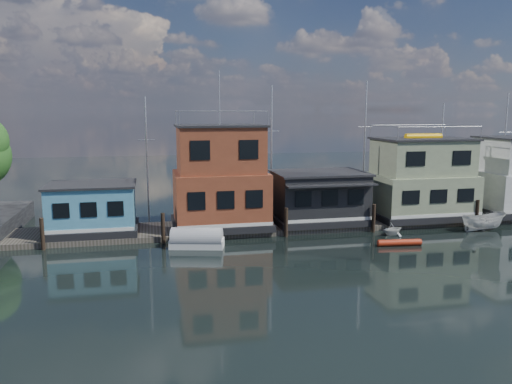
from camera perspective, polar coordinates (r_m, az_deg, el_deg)
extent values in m
plane|color=black|center=(30.59, 15.47, -8.79)|extent=(160.00, 160.00, 0.00)
cube|color=#595147|center=(41.15, 7.79, -3.58)|extent=(48.00, 5.00, 0.40)
cube|color=black|center=(38.93, -18.06, -4.03)|extent=(6.40, 4.90, 0.50)
cube|color=#4F9ABF|center=(38.58, -18.19, -1.50)|extent=(6.00, 4.50, 3.00)
cube|color=black|center=(38.33, -18.31, 0.82)|extent=(6.30, 4.80, 0.16)
cube|color=black|center=(39.04, -4.04, -3.54)|extent=(7.40, 5.90, 0.50)
cube|color=brown|center=(38.63, -4.08, -0.47)|extent=(7.00, 5.50, 3.74)
cube|color=brown|center=(38.18, -4.14, 4.86)|extent=(6.30, 4.95, 3.46)
cube|color=black|center=(38.08, -4.17, 7.57)|extent=(6.65, 5.23, 0.16)
cylinder|color=silver|center=(38.07, -4.21, 10.70)|extent=(0.08, 0.08, 4.00)
cube|color=black|center=(40.89, 7.15, -3.00)|extent=(7.40, 5.40, 0.50)
cube|color=black|center=(40.52, 7.20, -0.31)|extent=(7.00, 5.00, 3.40)
cube|color=black|center=(40.26, 7.25, 2.19)|extent=(7.30, 5.30, 0.16)
cube|color=black|center=(37.73, 8.63, 0.77)|extent=(7.00, 1.20, 0.12)
cube|color=black|center=(44.61, 18.15, -2.36)|extent=(8.40, 5.90, 0.50)
cube|color=gray|center=(44.30, 18.27, -0.07)|extent=(8.00, 5.50, 3.12)
cube|color=gray|center=(43.93, 18.47, 3.79)|extent=(7.20, 4.95, 2.88)
cube|color=black|center=(43.82, 18.57, 5.77)|extent=(7.60, 5.23, 0.16)
cylinder|color=#FFB405|center=(43.81, 18.58, 5.99)|extent=(3.20, 0.56, 0.56)
cylinder|color=#2D2116|center=(36.60, -23.23, -4.45)|extent=(0.28, 0.28, 2.20)
cylinder|color=#2D2116|center=(35.87, -10.57, -4.10)|extent=(0.28, 0.28, 2.20)
cylinder|color=#2D2116|center=(37.16, 3.46, -3.49)|extent=(0.28, 0.28, 2.20)
cylinder|color=#2D2116|center=(39.57, 13.29, -2.94)|extent=(0.28, 0.28, 2.20)
cylinder|color=#2D2116|center=(44.13, 23.94, -2.24)|extent=(0.28, 0.28, 2.20)
cylinder|color=silver|center=(43.90, -12.35, 3.78)|extent=(0.16, 0.16, 10.50)
cylinder|color=silver|center=(43.78, -12.43, 5.83)|extent=(1.40, 0.06, 0.06)
cylinder|color=silver|center=(45.14, 1.77, 4.78)|extent=(0.16, 0.16, 11.50)
cylinder|color=silver|center=(45.03, 1.78, 6.97)|extent=(1.40, 0.06, 0.06)
cylinder|color=silver|center=(48.06, 12.29, 5.15)|extent=(0.16, 0.16, 12.00)
cylinder|color=silver|center=(47.97, 12.37, 7.29)|extent=(1.40, 0.06, 0.06)
cylinder|color=silver|center=(51.93, 20.35, 3.97)|extent=(0.16, 0.16, 10.00)
cylinder|color=silver|center=(51.82, 20.45, 5.62)|extent=(1.40, 0.06, 0.06)
cylinder|color=silver|center=(55.94, 26.48, 4.43)|extent=(0.16, 0.16, 11.00)
cylinder|color=silver|center=(55.85, 26.60, 6.12)|extent=(1.40, 0.06, 0.06)
cylinder|color=red|center=(36.31, 16.08, -5.57)|extent=(3.12, 0.78, 0.45)
imported|color=silver|center=(42.91, 24.56, -3.09)|extent=(3.83, 1.51, 1.47)
imported|color=silver|center=(39.10, 15.32, -4.09)|extent=(2.20, 2.02, 0.97)
cube|color=white|center=(34.68, -6.76, -5.83)|extent=(3.90, 2.23, 0.61)
cylinder|color=#A4A4A9|center=(34.59, -6.77, -5.27)|extent=(3.75, 2.27, 1.49)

